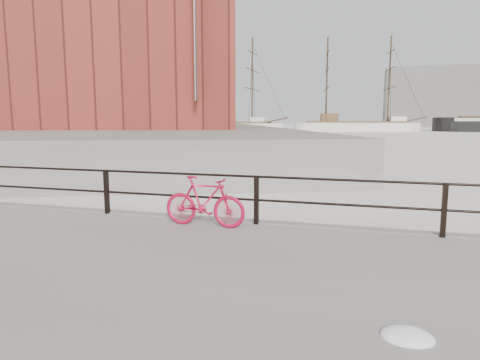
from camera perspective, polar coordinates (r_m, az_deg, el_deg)
The scene contains 13 objects.
ground at distance 8.92m, azimuth 25.07°, elevation -8.82°, with size 400.00×400.00×0.00m, color white.
far_quay at distance 89.24m, azimuth -9.36°, elevation 7.06°, with size 24.00×150.00×1.80m, color gray.
guardrail at distance 8.58m, azimuth 25.56°, elevation -3.66°, with size 28.00×0.10×1.00m, color black, non-canonical shape.
bicycle at distance 8.54m, azimuth -4.76°, elevation -2.87°, with size 1.69×0.25×1.02m, color #B70C2F.
schooner_mid at distance 86.98m, azimuth 15.19°, elevation 6.27°, with size 25.82×10.92×18.85m, color beige, non-canonical shape.
schooner_left at distance 90.01m, azimuth -2.01°, elevation 6.60°, with size 25.80×11.73×19.46m, color beige, non-canonical shape.
workboat_near at distance 45.34m, azimuth -9.74°, elevation 4.92°, with size 12.67×4.22×7.00m, color black, non-canonical shape.
workboat_far at distance 61.98m, azimuth -7.25°, elevation 5.82°, with size 11.21×3.87×7.00m, color black, non-canonical shape.
apartment_mustard at distance 57.51m, azimuth -13.93°, elevation 18.39°, with size 22.00×15.00×22.20m, color gold.
apartment_cream at distance 80.03m, azimuth -11.51°, elevation 15.14°, with size 20.00×15.00×21.20m, color beige.
apartment_grey at distance 101.92m, azimuth -10.25°, elevation 14.21°, with size 22.00×15.00×23.20m, color #A3A39E.
apartment_brick at distance 124.67m, azimuth -9.39°, elevation 12.64°, with size 24.00×15.00×21.20m, color brown.
industrial_west at distance 150.13m, azimuth 24.91°, elevation 9.93°, with size 32.00×18.00×18.00m, color gray.
Camera 1 is at (-1.42, -8.45, 2.49)m, focal length 32.00 mm.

